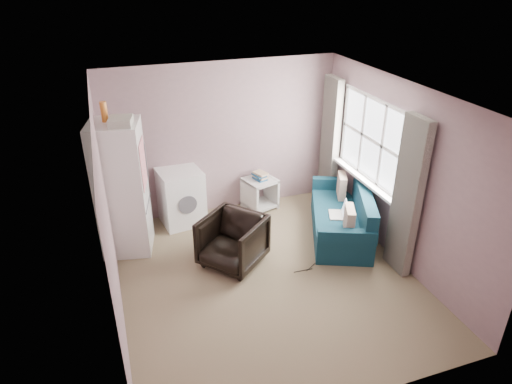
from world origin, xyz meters
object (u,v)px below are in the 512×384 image
at_px(armchair, 232,239).
at_px(washing_machine, 181,195).
at_px(fridge, 122,188).
at_px(sofa, 344,218).
at_px(side_table, 260,191).

height_order(armchair, washing_machine, washing_machine).
relative_size(armchair, washing_machine, 0.88).
height_order(armchair, fridge, fridge).
bearing_deg(washing_machine, sofa, -35.90).
xyz_separation_m(washing_machine, side_table, (1.36, 0.03, -0.16)).
relative_size(washing_machine, sofa, 0.46).
bearing_deg(washing_machine, fridge, -158.93).
relative_size(fridge, washing_machine, 2.42).
bearing_deg(fridge, washing_machine, 41.28).
xyz_separation_m(fridge, side_table, (2.25, 0.53, -0.67)).
height_order(washing_machine, sofa, washing_machine).
distance_m(fridge, side_table, 2.40).
bearing_deg(side_table, fridge, -166.73).
distance_m(armchair, side_table, 1.68).
bearing_deg(sofa, fridge, -169.55).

